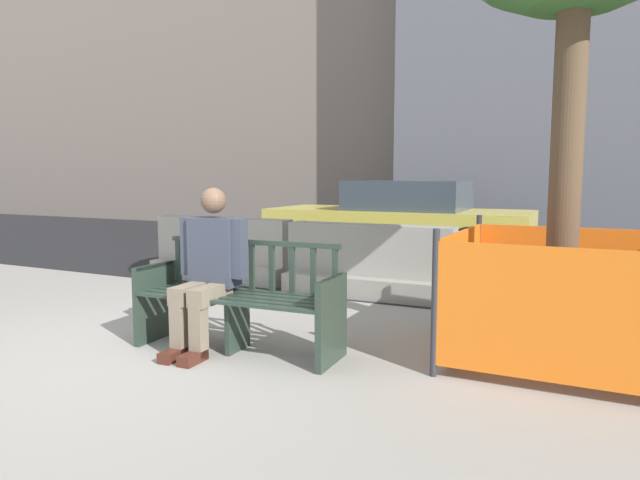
% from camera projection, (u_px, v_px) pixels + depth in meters
% --- Properties ---
extents(ground_plane, '(200.00, 200.00, 0.00)m').
position_uv_depth(ground_plane, '(117.00, 360.00, 4.38)').
color(ground_plane, gray).
extents(street_asphalt, '(120.00, 12.00, 0.01)m').
position_uv_depth(street_asphalt, '(428.00, 242.00, 12.12)').
color(street_asphalt, black).
rests_on(street_asphalt, ground).
extents(street_bench, '(1.71, 0.61, 0.88)m').
position_uv_depth(street_bench, '(239.00, 302.00, 4.60)').
color(street_bench, '#28382D').
rests_on(street_bench, ground).
extents(seated_person, '(0.59, 0.74, 1.31)m').
position_uv_depth(seated_person, '(209.00, 265.00, 4.61)').
color(seated_person, '#383D4C').
rests_on(seated_person, ground).
extents(jersey_barrier_centre, '(2.02, 0.74, 0.84)m').
position_uv_depth(jersey_barrier_centre, '(369.00, 267.00, 6.72)').
color(jersey_barrier_centre, gray).
rests_on(jersey_barrier_centre, ground).
extents(jersey_barrier_left, '(2.01, 0.72, 0.84)m').
position_uv_depth(jersey_barrier_left, '(224.00, 254.00, 7.77)').
color(jersey_barrier_left, '#9E998E').
rests_on(jersey_barrier_left, ground).
extents(construction_fence, '(1.57, 1.57, 1.05)m').
position_uv_depth(construction_fence, '(560.00, 293.00, 4.32)').
color(construction_fence, '#2D2D33').
rests_on(construction_fence, ground).
extents(car_taxi_near, '(4.53, 1.93, 1.32)m').
position_uv_depth(car_taxi_near, '(400.00, 219.00, 9.94)').
color(car_taxi_near, '#DBC64C').
rests_on(car_taxi_near, ground).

